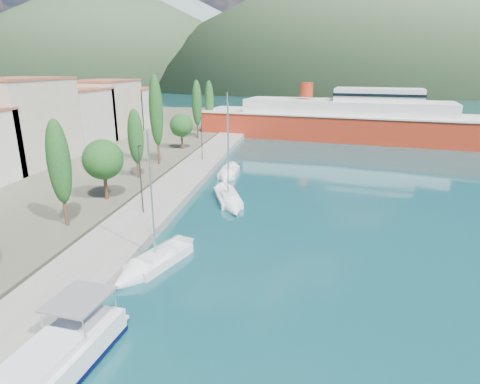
# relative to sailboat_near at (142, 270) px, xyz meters

# --- Properties ---
(ground) EXTENTS (1400.00, 1400.00, 0.00)m
(ground) POSITION_rel_sailboat_near_xyz_m (5.37, 114.21, -0.29)
(ground) COLOR #11434A
(quay) EXTENTS (5.00, 88.00, 0.80)m
(quay) POSITION_rel_sailboat_near_xyz_m (-3.63, 20.21, 0.11)
(quay) COLOR gray
(quay) RESTS_ON ground
(hills_far) EXTENTS (1480.00, 900.00, 180.00)m
(hills_far) POSITION_rel_sailboat_near_xyz_m (143.96, 612.94, 77.10)
(hills_far) COLOR slate
(hills_far) RESTS_ON ground
(hills_near) EXTENTS (1010.00, 520.00, 115.00)m
(hills_near) POSITION_rel_sailboat_near_xyz_m (103.41, 366.71, 48.89)
(hills_near) COLOR #344C2E
(hills_near) RESTS_ON ground
(town_buildings) EXTENTS (9.20, 69.20, 11.30)m
(town_buildings) POSITION_rel_sailboat_near_xyz_m (-26.63, 31.12, 5.28)
(town_buildings) COLOR beige
(town_buildings) RESTS_ON land_strip
(tree_row) EXTENTS (3.92, 64.47, 11.71)m
(tree_row) POSITION_rel_sailboat_near_xyz_m (-8.82, 26.21, 5.45)
(tree_row) COLOR #47301E
(tree_row) RESTS_ON land_strip
(lamp_posts) EXTENTS (0.15, 45.96, 6.06)m
(lamp_posts) POSITION_rel_sailboat_near_xyz_m (-3.63, 8.67, 3.80)
(lamp_posts) COLOR #2D2D33
(lamp_posts) RESTS_ON quay
(sailboat_near) EXTENTS (4.47, 7.54, 10.40)m
(sailboat_near) POSITION_rel_sailboat_near_xyz_m (0.00, 0.00, 0.00)
(sailboat_near) COLOR silver
(sailboat_near) RESTS_ON ground
(sailboat_mid) EXTENTS (4.86, 8.48, 11.86)m
(sailboat_mid) POSITION_rel_sailboat_near_xyz_m (3.50, 14.25, 0.01)
(sailboat_mid) COLOR silver
(sailboat_mid) RESTS_ON ground
(sailboat_far) EXTENTS (2.35, 6.89, 10.04)m
(sailboat_far) POSITION_rel_sailboat_near_xyz_m (1.13, 24.65, 0.00)
(sailboat_far) COLOR silver
(sailboat_far) RESTS_ON ground
(ferry) EXTENTS (56.50, 21.55, 10.98)m
(ferry) POSITION_rel_sailboat_near_xyz_m (18.24, 56.29, 3.06)
(ferry) COLOR #A22915
(ferry) RESTS_ON ground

